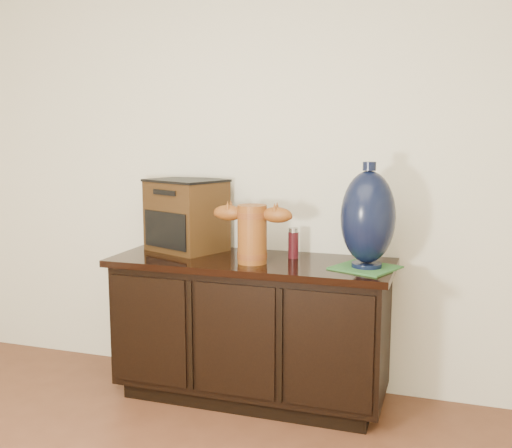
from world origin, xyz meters
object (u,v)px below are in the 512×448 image
(tv_radio, at_px, (186,215))
(lamp_base, at_px, (368,218))
(spray_can, at_px, (293,243))
(sideboard, at_px, (251,328))
(terracotta_vessel, at_px, (252,230))

(tv_radio, bearing_deg, lamp_base, 14.47)
(tv_radio, xyz_separation_m, spray_can, (0.62, -0.02, -0.12))
(sideboard, relative_size, terracotta_vessel, 3.54)
(sideboard, xyz_separation_m, terracotta_vessel, (0.03, -0.08, 0.53))
(lamp_base, xyz_separation_m, spray_can, (-0.40, 0.13, -0.17))
(lamp_base, distance_m, spray_can, 0.45)
(terracotta_vessel, bearing_deg, sideboard, 113.13)
(sideboard, distance_m, lamp_base, 0.86)
(terracotta_vessel, distance_m, lamp_base, 0.57)
(tv_radio, distance_m, spray_can, 0.63)
(sideboard, bearing_deg, lamp_base, -2.81)
(tv_radio, bearing_deg, sideboard, 6.62)
(lamp_base, bearing_deg, sideboard, 177.19)
(terracotta_vessel, height_order, tv_radio, tv_radio)
(sideboard, bearing_deg, spray_can, 26.44)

